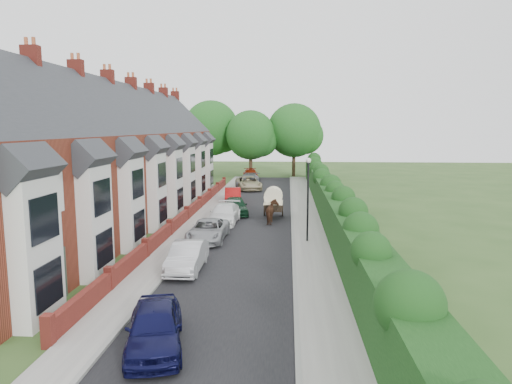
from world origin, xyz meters
TOP-DOWN VIEW (x-y plane):
  - ground at (0.00, 0.00)m, footprint 140.00×140.00m
  - road at (-0.50, 11.00)m, footprint 6.00×58.00m
  - pavement_hedge_side at (3.60, 11.00)m, footprint 2.20×58.00m
  - pavement_house_side at (-4.35, 11.00)m, footprint 1.70×58.00m
  - kerb_hedge_side at (2.55, 11.00)m, footprint 0.18×58.00m
  - kerb_house_side at (-3.55, 11.00)m, footprint 0.18×58.00m
  - hedge at (5.40, 11.00)m, footprint 2.10×58.00m
  - terrace_row at (-10.87, 9.98)m, footprint 9.05×40.50m
  - garden_wall_row at (-5.35, 10.00)m, footprint 0.35×40.35m
  - lamppost at (3.40, 4.00)m, footprint 0.32×0.32m
  - tree_far_left at (-2.65, 40.08)m, footprint 7.14×6.80m
  - tree_far_right at (3.39, 42.08)m, footprint 7.98×7.60m
  - tree_far_back at (-8.59, 43.08)m, footprint 8.40×8.00m
  - car_navy at (-1.96, -9.80)m, footprint 2.64×4.52m
  - car_silver_a at (-2.69, -1.86)m, footprint 1.50×4.22m
  - car_silver_b at (-2.69, 4.04)m, footprint 2.21×4.71m
  - car_white at (-2.39, 9.20)m, footprint 2.15×4.92m
  - car_green at (-1.95, 12.60)m, footprint 2.55×4.46m
  - car_red at (-2.90, 18.38)m, footprint 1.98×4.33m
  - car_beige at (-2.21, 27.40)m, footprint 3.66×5.79m
  - car_grey at (-2.39, 29.40)m, footprint 2.71×5.43m
  - car_black at (-3.00, 38.60)m, footprint 1.67×4.08m
  - horse at (1.09, 9.34)m, footprint 0.93×2.03m
  - horse_cart at (1.09, 11.52)m, footprint 1.51×3.33m
  - car_extra_far at (-2.79, 37.06)m, footprint 2.50×5.08m

SIDE VIEW (x-z plane):
  - ground at x=0.00m, z-range 0.00..0.00m
  - road at x=-0.50m, z-range 0.00..0.02m
  - pavement_hedge_side at x=3.60m, z-range 0.00..0.12m
  - pavement_house_side at x=-4.35m, z-range 0.00..0.12m
  - kerb_hedge_side at x=2.55m, z-range 0.00..0.13m
  - kerb_house_side at x=-3.55m, z-range 0.00..0.13m
  - garden_wall_row at x=-5.35m, z-range -0.09..1.01m
  - car_silver_b at x=-2.69m, z-range 0.00..1.30m
  - car_red at x=-2.90m, z-range 0.00..1.38m
  - car_black at x=-3.00m, z-range 0.00..1.39m
  - car_silver_a at x=-2.69m, z-range 0.00..1.39m
  - car_white at x=-2.39m, z-range 0.00..1.41m
  - car_extra_far at x=-2.79m, z-range 0.00..1.42m
  - car_green at x=-1.95m, z-range 0.00..1.43m
  - car_navy at x=-1.96m, z-range 0.00..1.44m
  - car_beige at x=-2.21m, z-range 0.00..1.49m
  - car_grey at x=-2.39m, z-range 0.00..1.51m
  - horse at x=1.09m, z-range 0.00..1.71m
  - horse_cart at x=1.09m, z-range 0.17..2.58m
  - hedge at x=5.40m, z-range 0.18..3.03m
  - lamppost at x=3.40m, z-range 0.72..5.88m
  - terrace_row at x=-10.87m, z-range -1.28..10.22m
  - tree_far_left at x=-2.65m, z-range 1.07..10.36m
  - tree_far_right at x=3.39m, z-range 1.16..11.47m
  - tree_far_back at x=-8.59m, z-range 1.21..12.03m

